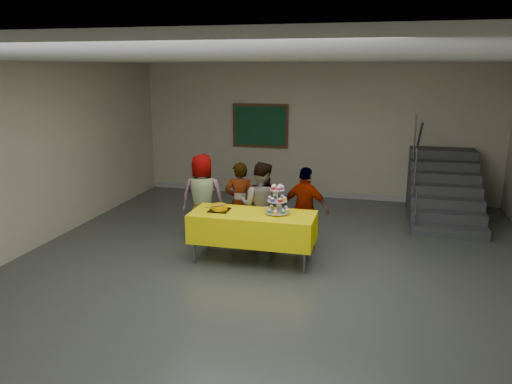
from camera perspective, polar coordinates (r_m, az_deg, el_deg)
room_shell at (r=6.41m, az=1.12°, el=7.13°), size 10.00×10.04×3.02m
bake_table at (r=7.58m, az=-0.37°, el=-3.98°), size 1.88×0.78×0.77m
cupcake_stand at (r=7.45m, az=2.45°, el=-1.17°), size 0.38×0.38×0.44m
bear_cake at (r=7.65m, az=-4.21°, el=-1.72°), size 0.32×0.36×0.12m
schoolchild_a at (r=8.56m, az=-6.12°, el=-0.60°), size 0.81×0.61×1.50m
schoolchild_b at (r=8.38m, az=-1.85°, el=-1.23°), size 0.56×0.42×1.39m
schoolchild_c at (r=8.09m, az=0.57°, el=-1.59°), size 0.75×0.61×1.44m
schoolchild_d at (r=8.09m, az=5.67°, el=-1.93°), size 0.86×0.52×1.37m
staircase at (r=10.66m, az=20.55°, el=0.06°), size 1.30×2.40×2.04m
noticeboard at (r=11.54m, az=0.49°, el=7.58°), size 1.30×0.05×1.00m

